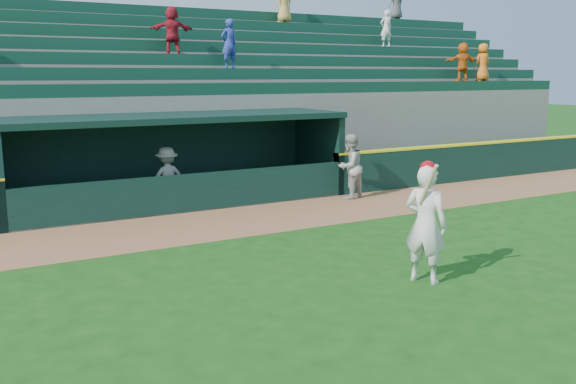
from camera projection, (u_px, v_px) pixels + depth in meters
ground at (334, 279)px, 11.22m from camera, size 120.00×120.00×0.00m
warning_track at (219, 223)px, 15.39m from camera, size 40.00×3.00×0.01m
field_wall_right at (517, 158)px, 22.73m from camera, size 15.50×0.30×1.20m
wall_stripe_right at (518, 140)px, 22.61m from camera, size 15.50×0.32×0.06m
dugout_player_front at (350, 167)px, 18.34m from camera, size 1.08×0.95×1.87m
dugout_player_inside at (167, 178)px, 16.95m from camera, size 1.08×0.63×1.65m
dugout at (173, 154)px, 17.79m from camera, size 9.40×2.80×2.46m
stands at (124, 108)px, 21.48m from camera, size 34.50×6.26×7.53m
batter_at_plate at (426, 222)px, 10.92m from camera, size 0.77×0.92×2.13m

